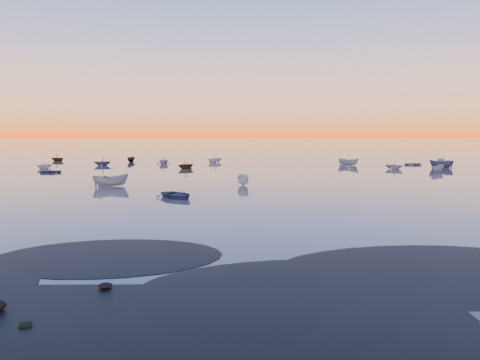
{
  "coord_description": "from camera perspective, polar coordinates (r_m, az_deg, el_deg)",
  "views": [
    {
      "loc": [
        -2.43,
        -23.16,
        6.86
      ],
      "look_at": [
        -1.99,
        28.0,
        1.42
      ],
      "focal_mm": 35.0,
      "sensor_mm": 36.0,
      "label": 1
    }
  ],
  "objects": [
    {
      "name": "ground",
      "position": [
        123.38,
        0.64,
        2.88
      ],
      "size": [
        600.0,
        600.0,
        0.0
      ],
      "primitive_type": "plane",
      "color": "#615751",
      "rests_on": "ground"
    },
    {
      "name": "moored_fleet",
      "position": [
        76.51,
        1.33,
        0.92
      ],
      "size": [
        124.0,
        58.0,
        1.2
      ],
      "primitive_type": null,
      "color": "beige",
      "rests_on": "ground"
    },
    {
      "name": "mud_lobes",
      "position": [
        23.32,
        5.61,
        -11.04
      ],
      "size": [
        140.0,
        6.0,
        0.07
      ],
      "primitive_type": null,
      "color": "black",
      "rests_on": "ground"
    },
    {
      "name": "boat_near_center",
      "position": [
        59.6,
        -15.47,
        -0.76
      ],
      "size": [
        3.0,
        4.69,
        1.5
      ],
      "primitive_type": "imported",
      "rotation": [
        0.0,
        0.0,
        1.86
      ],
      "color": "gray",
      "rests_on": "ground"
    },
    {
      "name": "boat_near_left",
      "position": [
        48.04,
        -7.68,
        -2.2
      ],
      "size": [
        4.53,
        4.25,
        1.1
      ],
      "primitive_type": "imported",
      "rotation": [
        0.0,
        0.0,
        0.71
      ],
      "color": "navy",
      "rests_on": "ground"
    }
  ]
}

